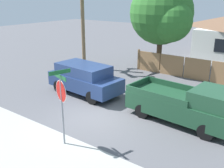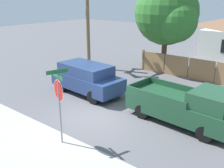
{
  "view_description": "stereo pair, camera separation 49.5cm",
  "coord_description": "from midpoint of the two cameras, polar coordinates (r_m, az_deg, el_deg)",
  "views": [
    {
      "loc": [
        7.39,
        -8.7,
        5.57
      ],
      "look_at": [
        0.42,
        0.74,
        1.6
      ],
      "focal_mm": 42.0,
      "sensor_mm": 36.0,
      "label": 1
    },
    {
      "loc": [
        7.78,
        -8.4,
        5.57
      ],
      "look_at": [
        0.42,
        0.74,
        1.6
      ],
      "focal_mm": 42.0,
      "sensor_mm": 36.0,
      "label": 2
    }
  ],
  "objects": [
    {
      "name": "sidewalk_strip",
      "position": [
        10.64,
        -17.84,
        -13.89
      ],
      "size": [
        36.0,
        3.2,
        0.01
      ],
      "color": "#A3A39E",
      "rests_on": "ground"
    },
    {
      "name": "orange_pickup",
      "position": [
        12.31,
        14.79,
        -4.37
      ],
      "size": [
        5.15,
        2.39,
        1.85
      ],
      "rotation": [
        0.0,
        0.0,
        -0.08
      ],
      "color": "#1E472D",
      "rests_on": "ground"
    },
    {
      "name": "ground_plane",
      "position": [
        12.72,
        -4.66,
        -7.35
      ],
      "size": [
        80.0,
        80.0,
        0.0
      ],
      "primitive_type": "plane",
      "color": "#56565B"
    },
    {
      "name": "palm_tree",
      "position": [
        20.76,
        -7.23,
        17.06
      ],
      "size": [
        2.87,
        3.08,
        5.84
      ],
      "color": "brown",
      "rests_on": "ground"
    },
    {
      "name": "stop_sign",
      "position": [
        9.99,
        -12.36,
        -2.46
      ],
      "size": [
        0.9,
        0.82,
        3.02
      ],
      "rotation": [
        0.0,
        0.0,
        -0.31
      ],
      "color": "gray",
      "rests_on": "ground"
    },
    {
      "name": "oak_tree",
      "position": [
        20.24,
        10.41,
        14.65
      ],
      "size": [
        4.95,
        4.72,
        6.71
      ],
      "color": "brown",
      "rests_on": "ground"
    },
    {
      "name": "red_suv",
      "position": [
        15.47,
        -6.91,
        1.27
      ],
      "size": [
        4.68,
        2.23,
        1.79
      ],
      "rotation": [
        0.0,
        0.0,
        -0.08
      ],
      "color": "navy",
      "rests_on": "ground"
    }
  ]
}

